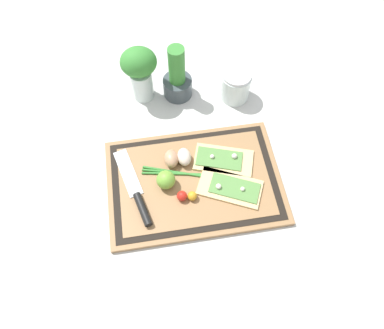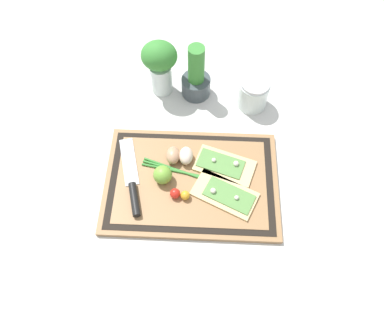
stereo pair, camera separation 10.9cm
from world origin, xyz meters
name	(u,v)px [view 2 (the right image)]	position (x,y,z in m)	size (l,w,h in m)	color
ground_plane	(191,183)	(0.00, 0.00, 0.00)	(6.00, 6.00, 0.00)	silver
cutting_board	(191,182)	(0.00, 0.00, 0.01)	(0.50, 0.35, 0.02)	#997047
pizza_slice_near	(226,194)	(0.10, -0.04, 0.02)	(0.20, 0.16, 0.02)	#DBBC7F
pizza_slice_far	(224,165)	(0.09, 0.05, 0.02)	(0.19, 0.14, 0.02)	#DBBC7F
knife	(133,188)	(-0.16, -0.04, 0.03)	(0.09, 0.26, 0.02)	silver
egg_brown	(173,155)	(-0.06, 0.07, 0.04)	(0.04, 0.06, 0.04)	tan
egg_pink	(186,156)	(-0.02, 0.07, 0.04)	(0.04, 0.06, 0.04)	beige
lime	(163,174)	(-0.08, 0.00, 0.05)	(0.05, 0.05, 0.05)	#70A838
cherry_tomato_red	(175,193)	(-0.04, -0.05, 0.03)	(0.03, 0.03, 0.03)	red
cherry_tomato_yellow	(185,195)	(-0.01, -0.05, 0.03)	(0.03, 0.03, 0.03)	gold
scallion_bunch	(187,173)	(-0.01, 0.02, 0.02)	(0.27, 0.10, 0.01)	#388433
herb_pot	(196,79)	(0.00, 0.34, 0.07)	(0.10, 0.10, 0.20)	#3D474C
sauce_jar	(253,95)	(0.19, 0.30, 0.04)	(0.10, 0.10, 0.10)	silver
herb_glass	(160,64)	(-0.11, 0.36, 0.12)	(0.11, 0.10, 0.20)	silver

